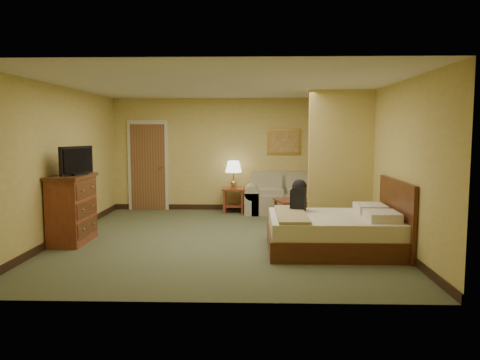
{
  "coord_description": "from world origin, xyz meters",
  "views": [
    {
      "loc": [
        0.51,
        -7.87,
        1.84
      ],
      "look_at": [
        0.27,
        0.6,
        0.95
      ],
      "focal_mm": 35.0,
      "sensor_mm": 36.0,
      "label": 1
    }
  ],
  "objects_px": {
    "coffee_table": "(294,206)",
    "dresser": "(72,209)",
    "loveseat": "(284,200)",
    "bed": "(338,231)"
  },
  "relations": [
    {
      "from": "coffee_table",
      "to": "dresser",
      "type": "relative_size",
      "value": 0.75
    },
    {
      "from": "coffee_table",
      "to": "dresser",
      "type": "distance_m",
      "value": 4.32
    },
    {
      "from": "loveseat",
      "to": "dresser",
      "type": "relative_size",
      "value": 1.59
    },
    {
      "from": "loveseat",
      "to": "coffee_table",
      "type": "distance_m",
      "value": 0.93
    },
    {
      "from": "loveseat",
      "to": "coffee_table",
      "type": "height_order",
      "value": "loveseat"
    },
    {
      "from": "coffee_table",
      "to": "bed",
      "type": "relative_size",
      "value": 0.42
    },
    {
      "from": "dresser",
      "to": "bed",
      "type": "bearing_deg",
      "value": -5.07
    },
    {
      "from": "coffee_table",
      "to": "loveseat",
      "type": "bearing_deg",
      "value": 98.23
    },
    {
      "from": "coffee_table",
      "to": "bed",
      "type": "xyz_separation_m",
      "value": [
        0.47,
        -2.38,
        -0.02
      ]
    },
    {
      "from": "loveseat",
      "to": "bed",
      "type": "relative_size",
      "value": 0.89
    }
  ]
}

